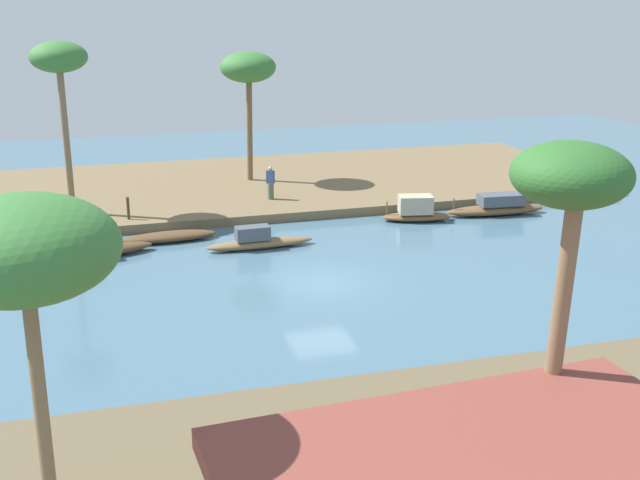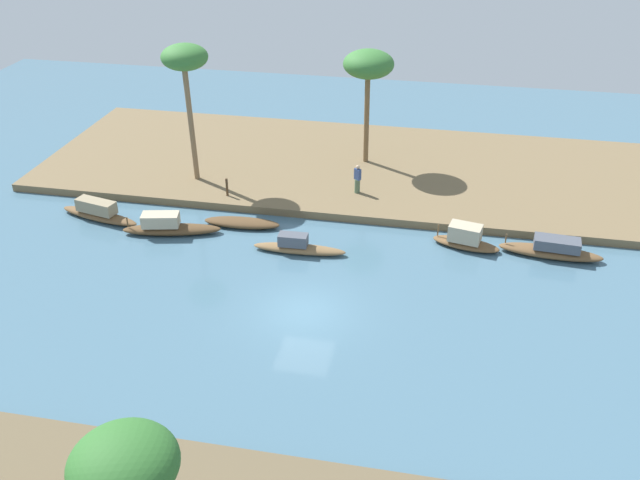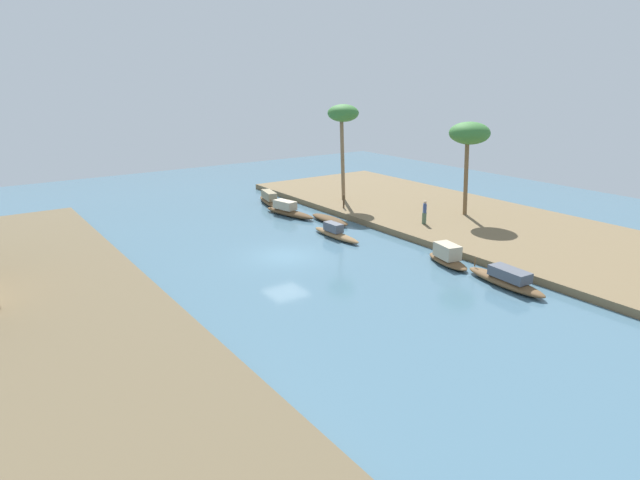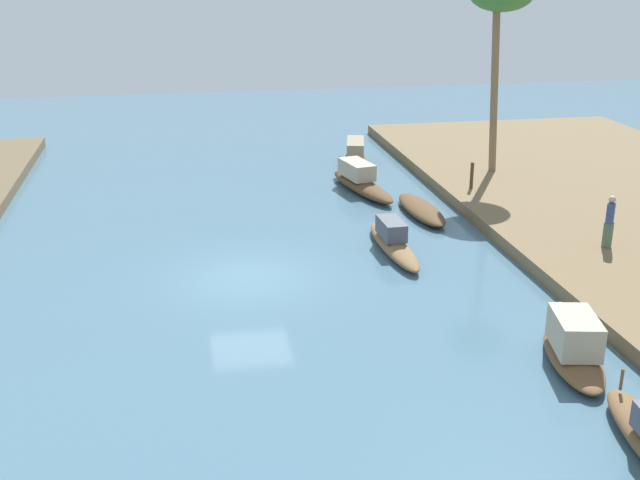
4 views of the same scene
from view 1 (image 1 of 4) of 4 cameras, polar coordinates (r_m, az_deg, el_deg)
The scene contains 13 objects.
river_water at distance 31.75m, azimuth 0.06°, elevation -3.03°, with size 71.17×71.17×0.00m, color #476B7F.
riverbank_left at distance 46.40m, azimuth -5.39°, elevation 3.76°, with size 39.65×14.16×0.46m, color brown.
sampan_with_tall_canopy at distance 40.34m, azimuth 6.74°, elevation 2.02°, with size 3.64×1.88×1.26m.
sampan_downstream_large at distance 35.94m, azimuth -4.34°, elevation -0.06°, with size 4.82×1.02×1.02m.
sampan_upstream_small at distance 35.80m, azimuth -15.91°, elevation -0.61°, with size 5.36×2.16×1.19m.
sampan_with_red_awning at distance 42.08m, azimuth 12.25°, elevation 2.27°, with size 5.19×1.56×1.06m.
sampan_near_left_bank at distance 37.48m, azimuth -10.42°, elevation 0.24°, with size 4.25×1.30×0.44m.
person_on_near_bank at distance 42.35m, azimuth -3.47°, elevation 3.91°, with size 0.44×0.44×1.73m.
mooring_post at distance 39.68m, azimuth -13.23°, elevation 2.18°, with size 0.14×0.14×1.08m, color #4C3823.
palm_tree_left_near at distance 45.76m, azimuth -5.04°, elevation 11.77°, with size 3.07×3.07×7.19m.
palm_tree_left_far at distance 40.28m, azimuth -17.73°, elevation 11.70°, with size 2.64×2.64×8.19m.
palm_tree_right_tall at distance 15.46m, azimuth 16.97°, elevation 2.79°, with size 2.19×2.19×7.95m.
palm_tree_right_short at distance 13.68m, azimuth -19.99°, elevation -0.88°, with size 3.08×3.08×7.49m.
Camera 1 is at (8.30, 28.59, 11.04)m, focal length 45.90 mm.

